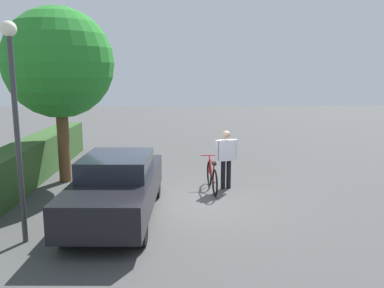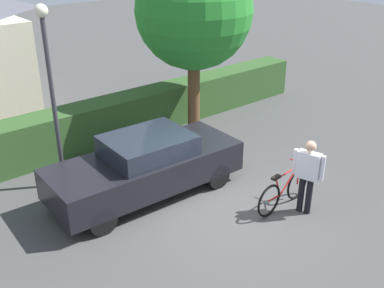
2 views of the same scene
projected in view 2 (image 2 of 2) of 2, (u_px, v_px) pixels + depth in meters
name	position (u px, v px, depth m)	size (l,w,h in m)	color
ground_plane	(227.00, 209.00, 9.92)	(60.00, 60.00, 0.00)	#444444
hedge_row	(111.00, 120.00, 12.95)	(14.00, 0.90, 1.21)	#2F5125
parked_car_near	(146.00, 165.00, 10.18)	(4.42, 1.82, 1.43)	black
bicycle	(284.00, 191.00, 9.84)	(1.74, 0.50, 0.91)	black
person_rider	(308.00, 172.00, 9.43)	(0.33, 0.64, 1.66)	black
street_lamp	(50.00, 75.00, 9.73)	(0.28, 0.28, 4.14)	#38383D
tree_kerbside	(194.00, 11.00, 12.22)	(3.17, 3.17, 5.10)	brown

